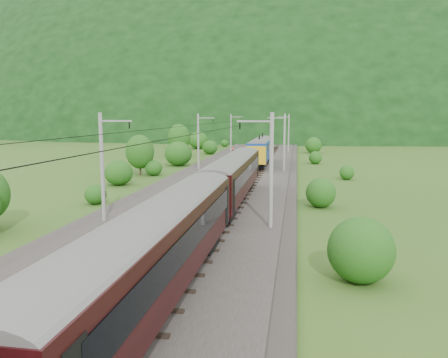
# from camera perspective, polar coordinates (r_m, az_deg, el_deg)

# --- Properties ---
(ground) EXTENTS (600.00, 600.00, 0.00)m
(ground) POSITION_cam_1_polar(r_m,az_deg,el_deg) (32.02, -5.15, -6.37)
(ground) COLOR #2C551A
(ground) RESTS_ON ground
(railbed) EXTENTS (14.00, 220.00, 0.30)m
(railbed) POSITION_cam_1_polar(r_m,az_deg,el_deg) (41.50, -1.69, -2.72)
(railbed) COLOR #38332D
(railbed) RESTS_ON ground
(track_left) EXTENTS (2.40, 220.00, 0.27)m
(track_left) POSITION_cam_1_polar(r_m,az_deg,el_deg) (41.98, -4.91, -2.31)
(track_left) COLOR brown
(track_left) RESTS_ON railbed
(track_right) EXTENTS (2.40, 220.00, 0.27)m
(track_right) POSITION_cam_1_polar(r_m,az_deg,el_deg) (41.07, 1.60, -2.52)
(track_right) COLOR brown
(track_right) RESTS_ON railbed
(catenary_left) EXTENTS (2.54, 192.28, 8.00)m
(catenary_left) POSITION_cam_1_polar(r_m,az_deg,el_deg) (63.62, -3.31, 5.09)
(catenary_left) COLOR gray
(catenary_left) RESTS_ON railbed
(catenary_right) EXTENTS (2.54, 192.28, 8.00)m
(catenary_right) POSITION_cam_1_polar(r_m,az_deg,el_deg) (62.09, 7.82, 4.94)
(catenary_right) COLOR gray
(catenary_right) RESTS_ON railbed
(overhead_wires) EXTENTS (4.83, 198.00, 0.03)m
(overhead_wires) POSITION_cam_1_polar(r_m,az_deg,el_deg) (40.74, -1.73, 6.92)
(overhead_wires) COLOR black
(overhead_wires) RESTS_ON ground
(mountain_main) EXTENTS (504.00, 360.00, 244.00)m
(mountain_main) POSITION_cam_1_polar(r_m,az_deg,el_deg) (290.18, 7.91, 6.69)
(mountain_main) COLOR black
(mountain_main) RESTS_ON ground
(mountain_ridge) EXTENTS (336.00, 280.00, 132.00)m
(mountain_ridge) POSITION_cam_1_polar(r_m,az_deg,el_deg) (353.96, -11.85, 6.88)
(mountain_ridge) COLOR black
(mountain_ridge) RESTS_ON ground
(train) EXTENTS (2.81, 113.69, 4.88)m
(train) POSITION_cam_1_polar(r_m,az_deg,el_deg) (18.11, -8.56, -7.01)
(train) COLOR black
(train) RESTS_ON ground
(hazard_post_near) EXTENTS (0.18, 0.18, 1.66)m
(hazard_post_near) POSITION_cam_1_polar(r_m,az_deg,el_deg) (89.55, 3.91, 3.87)
(hazard_post_near) COLOR red
(hazard_post_near) RESTS_ON railbed
(hazard_post_far) EXTENTS (0.16, 0.16, 1.49)m
(hazard_post_far) POSITION_cam_1_polar(r_m,az_deg,el_deg) (82.63, 4.31, 3.43)
(hazard_post_far) COLOR red
(hazard_post_far) RESTS_ON railbed
(signal) EXTENTS (0.21, 0.21, 1.92)m
(signal) POSITION_cam_1_polar(r_m,az_deg,el_deg) (78.73, 1.12, 3.49)
(signal) COLOR black
(signal) RESTS_ON railbed
(vegetation_left) EXTENTS (10.87, 143.49, 6.37)m
(vegetation_left) POSITION_cam_1_polar(r_m,az_deg,el_deg) (53.80, -14.10, 1.95)
(vegetation_left) COLOR #245516
(vegetation_left) RESTS_ON ground
(vegetation_right) EXTENTS (6.39, 105.60, 3.11)m
(vegetation_right) POSITION_cam_1_polar(r_m,az_deg,el_deg) (48.52, 13.52, 0.07)
(vegetation_right) COLOR #245516
(vegetation_right) RESTS_ON ground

